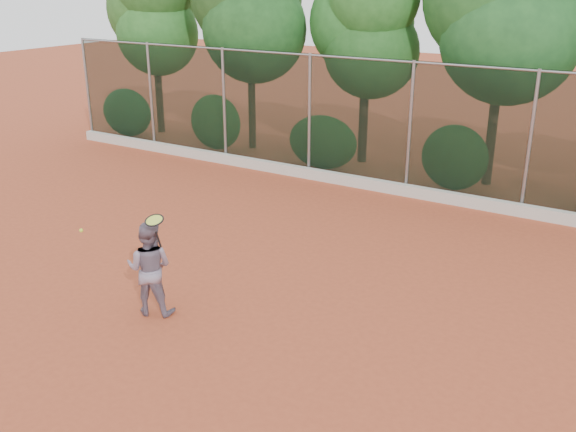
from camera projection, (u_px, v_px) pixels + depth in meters
The scene contains 7 objects.
ground at pixel (259, 297), 11.63m from camera, with size 80.00×80.00×0.00m, color #AA4628.
concrete_curb at pixel (403, 190), 17.01m from camera, with size 24.00×0.20×0.30m, color beige.
tennis_player at pixel (150, 268), 10.82m from camera, with size 0.80×0.63×1.66m, color slate.
chainlink_fence at pixel (410, 125), 16.56m from camera, with size 24.09×0.09×3.50m.
foliage_backdrop at pixel (424, 18), 17.52m from camera, with size 23.70×3.63×7.55m.
tennis_racket at pixel (155, 222), 10.20m from camera, with size 0.36×0.35×0.57m.
tennis_ball_in_flight at pixel (81, 230), 11.29m from camera, with size 0.07×0.07×0.07m.
Camera 1 is at (5.91, -8.55, 5.44)m, focal length 40.00 mm.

